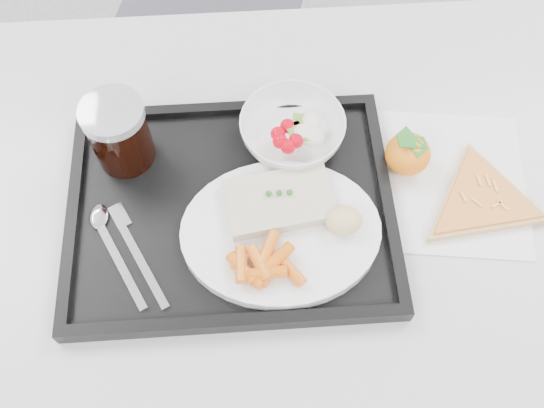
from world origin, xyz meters
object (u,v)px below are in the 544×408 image
Objects in this scene: cola_glass at (119,132)px; pizza_slice at (481,200)px; salad_bowl at (292,130)px; tangerine at (408,154)px; dinner_plate at (281,232)px; tray at (231,209)px; table at (266,236)px.

pizza_slice is at bearing -12.04° from cola_glass.
tangerine is at bearing -16.98° from salad_bowl.
tangerine reaches higher than dinner_plate.
tray is 0.15m from salad_bowl.
table is 0.16m from salad_bowl.
cola_glass is (-0.15, 0.10, 0.06)m from tray.
cola_glass is (-0.20, 0.11, 0.14)m from table.
pizza_slice reaches higher than table.
dinner_plate is at bearing -33.97° from cola_glass.
tangerine is (0.16, -0.05, -0.00)m from salad_bowl.
table is 0.10m from dinner_plate.
cola_glass is 1.36× the size of tangerine.
pizza_slice is at bearing -0.19° from table.
tray is at bearing -33.01° from cola_glass.
salad_bowl is at bearing 79.80° from dinner_plate.
cola_glass is (-0.24, -0.01, 0.03)m from salad_bowl.
salad_bowl is (0.09, 0.11, 0.03)m from tray.
salad_bowl is at bearing 155.57° from pizza_slice.
dinner_plate is at bearing -36.05° from tray.
tray is at bearing 178.29° from pizza_slice.
tangerine is 0.12m from pizza_slice.
table is at bearing -28.35° from cola_glass.
tray is 0.19m from cola_glass.
table is 0.26m from cola_glass.
salad_bowl is 1.41× the size of cola_glass.
tangerine is (0.21, 0.07, 0.10)m from table.
tangerine reaches higher than salad_bowl.
table is 0.31m from pizza_slice.
table is at bearing 115.17° from dinner_plate.
tangerine is at bearing 18.01° from table.
pizza_slice is at bearing 7.46° from dinner_plate.
pizza_slice is (0.30, -0.00, 0.08)m from table.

